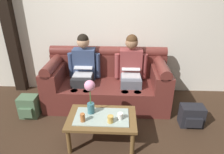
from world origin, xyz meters
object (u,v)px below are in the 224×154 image
Objects in this scene: cup_far_center at (83,118)px; backpack_left at (29,107)px; couch at (107,83)px; cup_near_right at (120,116)px; backpack_right at (192,116)px; coffee_table at (102,120)px; cup_near_left at (110,119)px; person_right at (131,69)px; flower_vase at (90,93)px; person_left at (84,68)px.

cup_far_center reaches higher than backpack_left.
couch is 1.35m from backpack_left.
cup_near_right is 1.20m from backpack_right.
cup_near_right is at bearing -77.41° from couch.
cup_near_right is 1.59m from backpack_left.
cup_near_left reaches higher than coffee_table.
backpack_right is (0.91, -0.62, -0.50)m from person_right.
backpack_left is at bearing -157.08° from couch.
cup_far_center is at bearing -171.62° from cup_near_right.
flower_vase is 0.42m from cup_near_left.
person_right is 1.10m from cup_near_right.
cup_near_left is (0.27, -0.19, -0.25)m from flower_vase.
backpack_right is at bearing 12.39° from flower_vase.
cup_far_center is 0.32× the size of backpack_right.
cup_near_right is (0.24, -1.07, 0.08)m from couch.
couch reaches higher than cup_near_right.
cup_near_left is 0.14m from cup_near_right.
flower_vase is at bearing -21.64° from backpack_left.
backpack_left is (-1.08, 0.43, -0.53)m from flower_vase.
person_left is 1.14m from coffee_table.
person_left is 1.27m from cup_near_left.
flower_vase is at bearing 152.78° from coffee_table.
couch is at bearing 90.00° from coffee_table.
person_right is 1.31m from cup_far_center.
person_left is 0.81m from person_right.
cup_near_right is at bearing 8.38° from cup_far_center.
flower_vase is (0.26, -0.94, 0.05)m from person_left.
person_left is 3.59× the size of backpack_right.
couch is 0.50m from person_right.
cup_far_center reaches higher than cup_near_left.
cup_near_left is (0.53, -1.14, -0.20)m from person_left.
cup_near_right reaches higher than backpack_right.
flower_vase is at bearing 67.80° from cup_far_center.
person_right reaches higher than backpack_right.
couch reaches higher than cup_far_center.
cup_far_center is (-0.63, -1.13, -0.20)m from person_right.
person_right is 1.78m from backpack_left.
person_right is 1.37× the size of coffee_table.
flower_vase is 1.40× the size of backpack_right.
couch is at bearing 81.01° from flower_vase.
cup_near_right is 0.47m from cup_far_center.
couch is at bearing 22.92° from backpack_left.
couch is 1.70× the size of person_left.
cup_near_left is at bearing -156.75° from backpack_right.
cup_far_center reaches higher than coffee_table.
person_right is 1.21m from backpack_right.
cup_near_right reaches higher than backpack_left.
backpack_left is (-1.23, -0.52, -0.20)m from couch.
person_left reaches higher than backpack_left.
person_left is at bearing 121.18° from cup_near_right.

